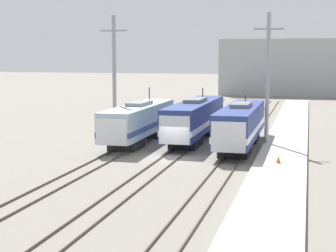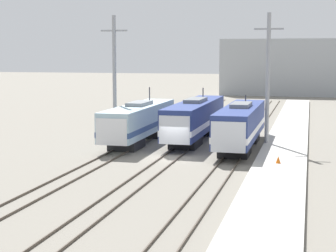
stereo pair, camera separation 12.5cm
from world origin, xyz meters
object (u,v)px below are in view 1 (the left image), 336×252
(locomotive_center, at_px, (194,119))
(locomotive_far_right, at_px, (240,125))
(locomotive_far_left, at_px, (138,122))
(catenary_tower_left, at_px, (114,77))
(catenary_tower_right, at_px, (268,78))
(traffic_cone, at_px, (278,159))

(locomotive_center, relative_size, locomotive_far_right, 1.11)
(locomotive_far_left, distance_m, catenary_tower_left, 5.20)
(catenary_tower_right, relative_size, traffic_cone, 22.19)
(locomotive_center, distance_m, catenary_tower_right, 8.62)
(locomotive_far_left, bearing_deg, locomotive_center, 29.07)
(locomotive_center, relative_size, catenary_tower_right, 1.47)
(locomotive_far_left, distance_m, traffic_cone, 16.62)
(locomotive_center, distance_m, locomotive_far_right, 6.33)
(locomotive_center, relative_size, catenary_tower_left, 1.47)
(catenary_tower_right, height_order, traffic_cone, catenary_tower_right)
(traffic_cone, bearing_deg, locomotive_far_right, 116.45)
(catenary_tower_left, distance_m, catenary_tower_right, 15.06)
(locomotive_center, distance_m, traffic_cone, 14.79)
(locomotive_far_left, relative_size, locomotive_center, 0.89)
(catenary_tower_left, xyz_separation_m, traffic_cone, (16.71, -9.85, -5.77))
(locomotive_far_left, xyz_separation_m, catenary_tower_left, (-2.74, 0.98, 4.32))
(catenary_tower_left, height_order, catenary_tower_right, same)
(locomotive_center, distance_m, catenary_tower_left, 9.03)
(locomotive_center, bearing_deg, catenary_tower_right, -14.03)
(locomotive_far_right, bearing_deg, locomotive_center, 142.77)
(locomotive_far_left, relative_size, traffic_cone, 29.12)
(locomotive_far_left, xyz_separation_m, catenary_tower_right, (12.33, 0.98, 4.32))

